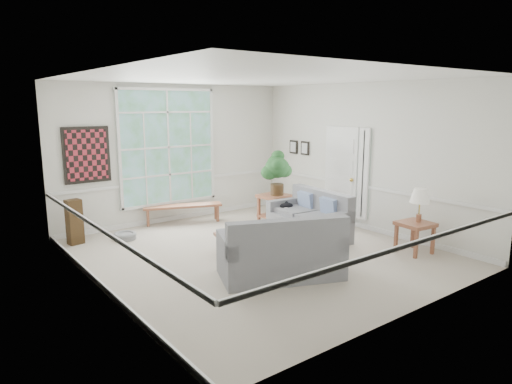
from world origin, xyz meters
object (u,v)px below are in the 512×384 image
Objects in this scene: loveseat_front at (281,245)px; coffee_table at (246,243)px; loveseat_right at (308,215)px; end_table at (274,208)px; side_table at (414,238)px.

loveseat_front is 1.80× the size of coffee_table.
loveseat_right reaches higher than end_table.
loveseat_right is at bearing 57.54° from loveseat_front.
loveseat_front is 1.21m from coffee_table.
loveseat_right is 1.67× the size of coffee_table.
loveseat_right is 2.15m from loveseat_front.
side_table is (0.59, -3.15, -0.03)m from end_table.
end_table is at bearing 52.69° from coffee_table.
coffee_table is 1.81× the size of side_table.
side_table is (2.58, -0.58, -0.21)m from loveseat_front.
coffee_table is 2.96m from side_table.
end_table reaches higher than coffee_table.
coffee_table is at bearing -171.98° from loveseat_right.
coffee_table is at bearing -142.03° from end_table.
end_table is 1.10× the size of side_table.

